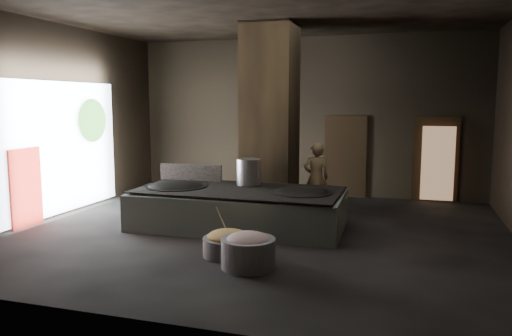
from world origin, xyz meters
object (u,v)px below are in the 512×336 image
(cook, at_px, (316,178))
(meat_basin, at_px, (248,253))
(wok_right, at_px, (301,196))
(wok_left, at_px, (176,190))
(veg_basin, at_px, (228,247))
(hearth_platform, at_px, (238,210))
(stock_pot, at_px, (249,172))

(cook, distance_m, meat_basin, 4.42)
(wok_right, distance_m, cook, 1.88)
(wok_left, xyz_separation_m, veg_basin, (1.93, -1.89, -0.59))
(hearth_platform, xyz_separation_m, wok_left, (-1.45, -0.05, 0.37))
(cook, height_order, veg_basin, cook)
(hearth_platform, xyz_separation_m, wok_right, (1.35, 0.05, 0.37))
(wok_right, relative_size, cook, 0.76)
(meat_basin, bearing_deg, stock_pot, 108.06)
(veg_basin, bearing_deg, wok_left, 135.68)
(stock_pot, xyz_separation_m, meat_basin, (0.97, -2.99, -0.89))
(wok_left, relative_size, meat_basin, 1.58)
(stock_pot, bearing_deg, wok_left, -158.20)
(cook, bearing_deg, meat_basin, 65.60)
(wok_left, distance_m, veg_basin, 2.77)
(hearth_platform, relative_size, meat_basin, 5.00)
(hearth_platform, bearing_deg, cook, 53.73)
(cook, distance_m, veg_basin, 4.01)
(veg_basin, height_order, meat_basin, meat_basin)
(hearth_platform, bearing_deg, wok_left, -179.99)
(wok_right, xyz_separation_m, cook, (-0.04, 1.88, 0.10))
(stock_pot, xyz_separation_m, cook, (1.26, 1.38, -0.28))
(cook, relative_size, meat_basin, 1.92)
(wok_right, distance_m, veg_basin, 2.25)
(wok_left, xyz_separation_m, wok_right, (2.80, 0.10, 0.00))
(veg_basin, bearing_deg, wok_right, 66.49)
(hearth_platform, relative_size, veg_basin, 5.04)
(stock_pot, relative_size, veg_basin, 0.66)
(wok_left, xyz_separation_m, stock_pot, (1.50, 0.60, 0.38))
(veg_basin, bearing_deg, cook, 77.88)
(meat_basin, bearing_deg, cook, 86.19)
(veg_basin, xyz_separation_m, meat_basin, (0.54, -0.50, 0.08))
(wok_left, height_order, wok_right, wok_left)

